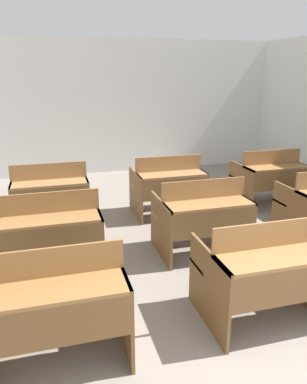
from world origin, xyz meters
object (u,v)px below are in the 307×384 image
bench_second_left (52,232)px  bench_third_left (51,194)px  bench_front_left (56,303)px  bench_front_center (264,270)px  bench_second_center (202,216)px  wastepaper_bin (305,178)px  bench_third_center (168,185)px  bench_third_right (270,177)px

bench_second_left → bench_third_left: bearing=89.5°
bench_front_left → bench_second_left: size_ratio=1.00×
bench_front_center → bench_second_left: same height
bench_second_center → wastepaper_bin: bearing=34.4°
wastepaper_bin → bench_second_left: bearing=-156.4°
wastepaper_bin → bench_third_center: bearing=-166.6°
bench_second_left → wastepaper_bin: bench_second_left is taller
wastepaper_bin → bench_third_right: bearing=-150.0°
bench_third_right → bench_front_left: bearing=-142.4°
bench_front_left → bench_second_left: 1.38m
bench_front_center → bench_third_center: bearing=89.9°
bench_third_left → wastepaper_bin: (4.89, 0.74, -0.32)m
bench_third_left → bench_third_right: size_ratio=1.00×
bench_third_left → bench_second_center: bearing=-38.4°
bench_front_left → bench_second_center: bearing=37.9°
bench_third_left → bench_front_center: bearing=-57.5°
bench_front_center → bench_third_center: same height
bench_front_left → bench_third_left: size_ratio=1.00×
bench_second_left → bench_third_center: (1.79, 1.40, 0.00)m
bench_front_left → bench_third_center: 3.31m
bench_third_left → bench_third_center: (1.78, -0.00, 0.00)m
bench_third_right → bench_second_center: bearing=-142.7°
bench_front_center → bench_second_left: size_ratio=1.00×
bench_second_left → bench_third_right: size_ratio=1.00×
bench_front_center → bench_third_left: same height
bench_front_center → bench_second_center: bearing=90.4°
bench_second_left → bench_third_center: bearing=38.1°
bench_front_center → bench_third_right: same height
bench_front_left → bench_third_center: same height
bench_third_right → wastepaper_bin: bearing=30.0°
bench_second_left → bench_third_right: 3.84m
bench_front_center → wastepaper_bin: bearing=48.5°
bench_second_center → bench_third_right: bearing=37.3°
bench_front_left → bench_second_left: (0.00, 1.38, 0.00)m
bench_front_center → bench_third_right: 3.29m
bench_second_center → wastepaper_bin: (3.13, 2.14, -0.32)m
bench_front_center → bench_third_right: bearing=56.9°
bench_second_center → bench_third_right: (1.81, 1.38, 0.00)m
bench_front_left → bench_third_right: (3.58, 2.76, 0.00)m
bench_front_left → bench_front_center: (1.79, 0.00, 0.00)m
bench_second_left → bench_third_left: same height
bench_second_left → bench_second_center: size_ratio=1.00×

